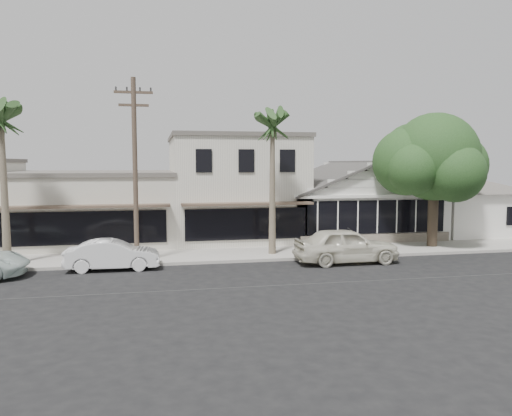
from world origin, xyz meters
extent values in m
plane|color=black|center=(0.00, 0.00, 0.00)|extent=(140.00, 140.00, 0.00)
cube|color=#9E9991|center=(-8.00, 6.75, 0.07)|extent=(90.00, 3.50, 0.15)
cube|color=silver|center=(5.00, 12.50, 1.50)|extent=(10.00, 8.00, 3.00)
cube|color=black|center=(5.00, 8.44, 1.75)|extent=(8.80, 0.10, 2.00)
cube|color=#60564C|center=(5.00, 8.45, 0.35)|extent=(9.60, 0.18, 0.70)
cube|color=silver|center=(13.20, 11.50, 1.50)|extent=(6.00, 6.00, 3.00)
cube|color=silver|center=(-3.00, 13.50, 3.25)|extent=(8.00, 10.00, 6.50)
cube|color=beige|center=(-12.00, 13.50, 2.10)|extent=(10.00, 10.00, 4.20)
cylinder|color=brown|center=(-9.00, 5.20, 4.50)|extent=(0.24, 0.24, 9.00)
cube|color=brown|center=(-9.00, 5.20, 8.30)|extent=(1.80, 0.12, 0.12)
cube|color=brown|center=(-9.00, 5.20, 7.70)|extent=(1.40, 0.12, 0.12)
imported|color=beige|center=(1.21, 3.85, 0.88)|extent=(5.22, 2.16, 1.77)
imported|color=white|center=(-10.08, 4.50, 0.71)|extent=(4.31, 1.55, 1.41)
cylinder|color=#413527|center=(7.71, 6.81, 1.55)|extent=(0.58, 0.58, 3.10)
sphere|color=#1E3D19|center=(7.71, 6.81, 5.33)|extent=(5.04, 5.04, 5.04)
sphere|color=#1E3D19|center=(9.45, 7.39, 4.84)|extent=(3.68, 3.68, 3.68)
sphere|color=#1E3D19|center=(6.16, 7.19, 5.04)|extent=(3.88, 3.88, 3.88)
sphere|color=#1E3D19|center=(8.09, 5.35, 4.46)|extent=(3.29, 3.29, 3.29)
sphere|color=#1E3D19|center=(7.12, 8.36, 5.62)|extent=(3.49, 3.49, 3.49)
sphere|color=#1E3D19|center=(8.87, 8.16, 6.01)|extent=(3.10, 3.10, 3.10)
sphere|color=#1E3D19|center=(5.96, 6.03, 4.65)|extent=(2.91, 2.91, 2.91)
cone|color=#726651|center=(-2.00, 6.28, 3.38)|extent=(0.40, 0.40, 6.77)
cone|color=#726651|center=(-15.03, 5.93, 3.42)|extent=(0.41, 0.41, 6.83)
camera|label=1|loc=(-8.08, -19.35, 4.98)|focal=35.00mm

